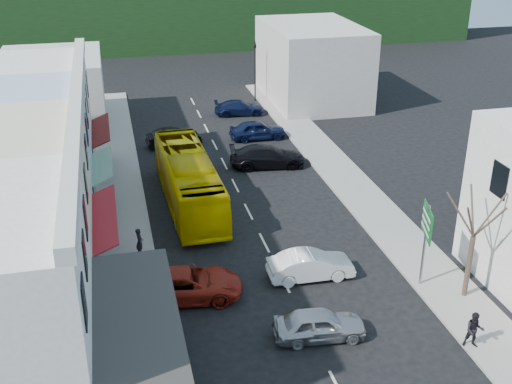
% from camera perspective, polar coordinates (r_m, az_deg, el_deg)
% --- Properties ---
extents(ground, '(120.00, 120.00, 0.00)m').
position_cam_1_polar(ground, '(32.27, 2.47, -7.89)').
color(ground, black).
rests_on(ground, ground).
extents(sidewalk_left, '(3.00, 52.00, 0.15)m').
position_cam_1_polar(sidewalk_left, '(40.05, -11.84, -1.47)').
color(sidewalk_left, gray).
rests_on(sidewalk_left, ground).
extents(sidewalk_right, '(3.00, 52.00, 0.15)m').
position_cam_1_polar(sidewalk_right, '(42.79, 8.58, 0.54)').
color(sidewalk_right, gray).
rests_on(sidewalk_right, ground).
extents(shopfront_row, '(8.25, 30.00, 8.00)m').
position_cam_1_polar(shopfront_row, '(34.23, -20.40, 0.06)').
color(shopfront_row, silver).
rests_on(shopfront_row, ground).
extents(distant_block_left, '(8.00, 10.00, 6.00)m').
position_cam_1_polar(distant_block_left, '(55.22, -17.58, 8.42)').
color(distant_block_left, '#B7B2A8').
rests_on(distant_block_left, ground).
extents(distant_block_right, '(8.00, 12.00, 7.00)m').
position_cam_1_polar(distant_block_right, '(60.74, 5.01, 11.35)').
color(distant_block_right, '#B7B2A8').
rests_on(distant_block_right, ground).
extents(bus, '(2.82, 11.66, 3.10)m').
position_cam_1_polar(bus, '(39.54, -6.00, 0.95)').
color(bus, '#DDBC00').
rests_on(bus, ground).
extents(car_silver, '(4.55, 2.20, 1.40)m').
position_cam_1_polar(car_silver, '(28.24, 5.66, -11.60)').
color(car_silver, '#B6B6BB').
rests_on(car_silver, ground).
extents(car_white, '(4.44, 1.89, 1.40)m').
position_cam_1_polar(car_white, '(32.24, 4.87, -6.53)').
color(car_white, white).
rests_on(car_white, ground).
extents(car_red, '(4.78, 2.39, 1.40)m').
position_cam_1_polar(car_red, '(30.80, -6.22, -8.22)').
color(car_red, maroon).
rests_on(car_red, ground).
extents(car_black_near, '(4.69, 2.37, 1.40)m').
position_cam_1_polar(car_black_near, '(45.39, 1.02, 3.11)').
color(car_black_near, black).
rests_on(car_black_near, ground).
extents(car_navy_mid, '(4.41, 1.81, 1.40)m').
position_cam_1_polar(car_navy_mid, '(50.77, 0.13, 5.49)').
color(car_navy_mid, '#0C1433').
rests_on(car_navy_mid, ground).
extents(car_black_far, '(4.59, 2.33, 1.40)m').
position_cam_1_polar(car_black_far, '(49.69, -7.32, 4.85)').
color(car_black_far, black).
rests_on(car_black_far, ground).
extents(car_navy_far, '(4.66, 2.27, 1.40)m').
position_cam_1_polar(car_navy_far, '(56.76, -1.47, 7.56)').
color(car_navy_far, '#0C1433').
rests_on(car_navy_far, ground).
extents(pedestrian_left, '(0.44, 0.62, 1.70)m').
position_cam_1_polar(pedestrian_left, '(34.23, -10.32, -4.32)').
color(pedestrian_left, black).
rests_on(pedestrian_left, sidewalk_left).
extents(pedestrian_right, '(0.81, 0.66, 1.70)m').
position_cam_1_polar(pedestrian_right, '(28.76, 18.85, -11.50)').
color(pedestrian_right, black).
rests_on(pedestrian_right, sidewalk_right).
extents(direction_sign, '(1.25, 2.09, 4.38)m').
position_cam_1_polar(direction_sign, '(31.78, 14.73, -4.73)').
color(direction_sign, '#095C1C').
rests_on(direction_sign, ground).
extents(street_tree, '(2.93, 2.93, 6.59)m').
position_cam_1_polar(street_tree, '(30.96, 18.76, -3.76)').
color(street_tree, '#3D2C23').
rests_on(street_tree, ground).
extents(traffic_signal, '(1.10, 1.38, 5.54)m').
position_cam_1_polar(traffic_signal, '(60.42, -0.08, 10.66)').
color(traffic_signal, black).
rests_on(traffic_signal, ground).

